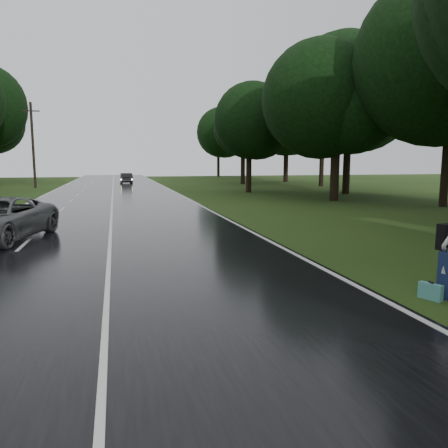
# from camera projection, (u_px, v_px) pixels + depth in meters

# --- Properties ---
(ground) EXTENTS (160.00, 160.00, 0.00)m
(ground) POSITION_uv_depth(u_px,v_px,m) (106.00, 313.00, 8.76)
(ground) COLOR #263E12
(ground) RESTS_ON ground
(road) EXTENTS (12.00, 140.00, 0.04)m
(road) POSITION_uv_depth(u_px,v_px,m) (112.00, 208.00, 27.97)
(road) COLOR black
(road) RESTS_ON ground
(lane_center) EXTENTS (0.12, 140.00, 0.01)m
(lane_center) POSITION_uv_depth(u_px,v_px,m) (112.00, 208.00, 27.97)
(lane_center) COLOR silver
(lane_center) RESTS_ON road
(far_car) EXTENTS (1.65, 4.29, 1.39)m
(far_car) POSITION_uv_depth(u_px,v_px,m) (126.00, 178.00, 58.46)
(far_car) COLOR black
(far_car) RESTS_ON road
(suitcase) EXTENTS (0.34, 0.53, 0.36)m
(suitcase) POSITION_uv_depth(u_px,v_px,m) (430.00, 291.00, 9.59)
(suitcase) COLOR teal
(suitcase) RESTS_ON ground
(utility_pole_far) EXTENTS (1.80, 0.28, 9.44)m
(utility_pole_far) POSITION_uv_depth(u_px,v_px,m) (36.00, 188.00, 49.51)
(utility_pole_far) COLOR black
(utility_pole_far) RESTS_ON ground
(tree_right_d) EXTENTS (8.25, 8.25, 12.88)m
(tree_right_d) POSITION_uv_depth(u_px,v_px,m) (334.00, 201.00, 33.68)
(tree_right_d) COLOR black
(tree_right_d) RESTS_ON ground
(tree_right_e) EXTENTS (7.78, 7.78, 12.16)m
(tree_right_e) POSITION_uv_depth(u_px,v_px,m) (249.00, 192.00, 42.75)
(tree_right_e) COLOR black
(tree_right_e) RESTS_ON ground
(tree_right_f) EXTENTS (8.65, 8.65, 13.52)m
(tree_right_f) POSITION_uv_depth(u_px,v_px,m) (243.00, 184.00, 58.25)
(tree_right_f) COLOR black
(tree_right_f) RESTS_ON ground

